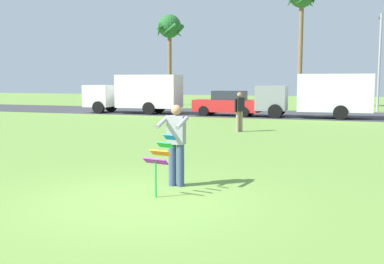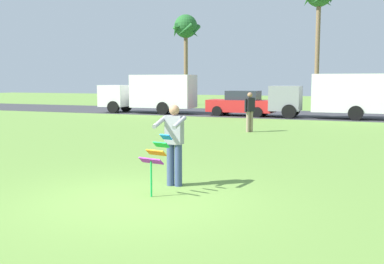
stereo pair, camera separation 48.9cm
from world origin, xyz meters
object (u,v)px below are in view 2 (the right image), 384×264
person_walker_near (250,111)px  parked_truck_white_box (152,93)px  palm_tree_right_near (319,0)px  kite_held (156,155)px  parked_truck_grey_van (335,95)px  parked_car_red (241,104)px  palm_tree_left_near (186,30)px  person_kite_flyer (174,142)px

person_walker_near → parked_truck_white_box: bearing=136.6°
palm_tree_right_near → person_walker_near: palm_tree_right_near is taller
kite_held → parked_truck_grey_van: bearing=85.0°
parked_car_red → palm_tree_left_near: size_ratio=0.52×
person_kite_flyer → parked_truck_grey_van: (1.74, 19.20, 0.46)m
kite_held → parked_truck_white_box: (-10.26, 20.03, 0.61)m
parked_car_red → parked_truck_grey_van: 5.72m
parked_car_red → parked_truck_grey_van: (5.68, -0.00, 0.64)m
parked_car_red → parked_truck_white_box: bearing=-180.0°
parked_truck_white_box → palm_tree_right_near: palm_tree_right_near is taller
kite_held → palm_tree_left_near: (-12.28, 30.81, 6.01)m
kite_held → palm_tree_left_near: palm_tree_left_near is taller
person_kite_flyer → person_walker_near: size_ratio=1.00×
parked_car_red → person_kite_flyer: bearing=-78.4°
person_kite_flyer → kite_held: (-0.00, -0.83, -0.15)m
person_walker_near → parked_car_red: bearing=108.0°
palm_tree_right_near → person_walker_near: bearing=-91.7°
parked_truck_grey_van → palm_tree_left_near: (-14.02, 10.78, 5.39)m
palm_tree_left_near → person_walker_near: 23.16m
parked_truck_grey_van → person_walker_near: bearing=-108.4°
person_kite_flyer → kite_held: bearing=-90.2°
kite_held → person_walker_near: bearing=95.6°
parked_truck_white_box → kite_held: bearing=-62.9°
parked_car_red → parked_truck_grey_van: parked_truck_grey_van is taller
palm_tree_right_near → palm_tree_left_near: bearing=177.6°
parked_truck_white_box → person_kite_flyer: bearing=-61.9°
palm_tree_left_near → palm_tree_right_near: size_ratio=0.80×
parked_truck_grey_van → person_walker_near: (-2.87, -8.65, -0.48)m
kite_held → parked_truck_white_box: 22.51m
palm_tree_left_near → parked_truck_white_box: bearing=-79.4°
person_kite_flyer → kite_held: size_ratio=1.47×
kite_held → palm_tree_right_near: bearing=91.0°
parked_car_red → parked_truck_grey_van: size_ratio=0.63×
kite_held → parked_car_red: 20.41m
parked_car_red → parked_truck_grey_van: bearing=-0.0°
kite_held → palm_tree_left_near: bearing=111.7°
kite_held → palm_tree_left_near: 33.70m
parked_truck_grey_van → person_walker_near: size_ratio=3.90×
kite_held → parked_truck_grey_van: (1.74, 20.03, 0.61)m
kite_held → parked_car_red: (-3.94, 20.03, -0.02)m
parked_truck_white_box → parked_truck_grey_van: (12.00, 0.00, 0.00)m
person_kite_flyer → palm_tree_left_near: size_ratio=0.21×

